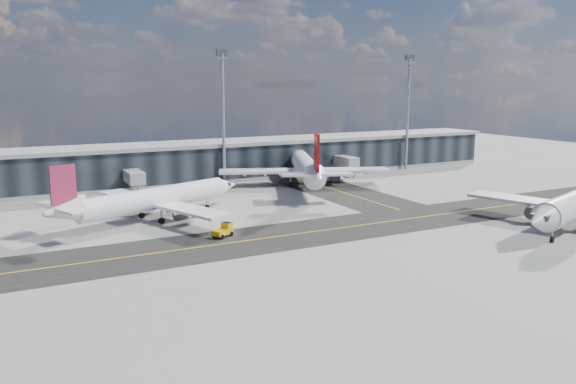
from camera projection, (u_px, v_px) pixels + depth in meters
name	position (u px, v px, depth m)	size (l,w,h in m)	color
ground	(343.00, 236.00, 81.21)	(300.00, 300.00, 0.00)	gray
taxiway_lanes	(328.00, 218.00, 92.34)	(180.00, 63.00, 0.03)	black
terminal_concourse	(214.00, 162.00, 128.43)	(152.00, 19.80, 8.80)	black
floodlight_masts	(223.00, 113.00, 120.19)	(102.50, 0.70, 28.90)	gray
airliner_af	(153.00, 199.00, 89.61)	(34.51, 29.85, 10.60)	white
airliner_redtail	(305.00, 167.00, 119.44)	(36.00, 41.63, 12.86)	white
baggage_tug	(224.00, 230.00, 80.59)	(3.45, 2.83, 1.96)	#EFB60C
service_van	(333.00, 178.00, 127.25)	(2.48, 5.39, 1.50)	white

